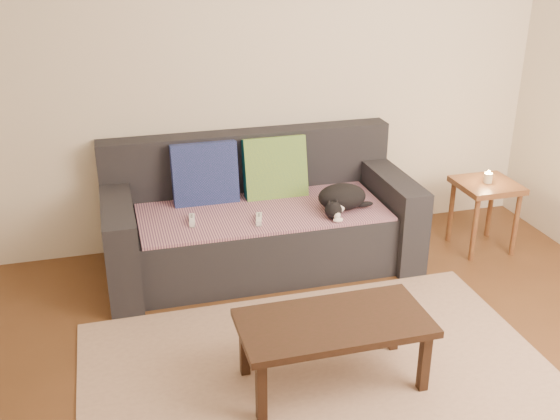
% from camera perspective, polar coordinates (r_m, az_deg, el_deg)
% --- Properties ---
extents(ground, '(4.50, 4.50, 0.00)m').
position_cam_1_polar(ground, '(3.45, 4.66, -16.36)').
color(ground, brown).
rests_on(ground, ground).
extents(back_wall, '(4.50, 0.04, 2.60)m').
position_cam_1_polar(back_wall, '(4.66, -3.27, 12.27)').
color(back_wall, beige).
rests_on(back_wall, ground).
extents(sofa, '(2.10, 0.94, 0.87)m').
position_cam_1_polar(sofa, '(4.57, -1.84, -1.04)').
color(sofa, '#232328').
rests_on(sofa, ground).
extents(throw_blanket, '(1.66, 0.74, 0.02)m').
position_cam_1_polar(throw_blanket, '(4.44, -1.58, -0.09)').
color(throw_blanket, '#48294D').
rests_on(throw_blanket, sofa).
extents(cushion_navy, '(0.45, 0.18, 0.46)m').
position_cam_1_polar(cushion_navy, '(4.54, -6.56, 3.04)').
color(cushion_navy, '#102248').
rests_on(cushion_navy, throw_blanket).
extents(cushion_green, '(0.45, 0.21, 0.46)m').
position_cam_1_polar(cushion_green, '(4.63, -0.45, 3.63)').
color(cushion_green, '#0C4C49').
rests_on(cushion_green, throw_blanket).
extents(cat, '(0.41, 0.38, 0.17)m').
position_cam_1_polar(cat, '(4.42, 5.37, 1.03)').
color(cat, black).
rests_on(cat, throw_blanket).
extents(wii_remote_a, '(0.05, 0.15, 0.03)m').
position_cam_1_polar(wii_remote_a, '(4.28, -7.67, -0.87)').
color(wii_remote_a, white).
rests_on(wii_remote_a, throw_blanket).
extents(wii_remote_b, '(0.07, 0.15, 0.03)m').
position_cam_1_polar(wii_remote_b, '(4.26, -1.85, -0.78)').
color(wii_remote_b, white).
rests_on(wii_remote_b, throw_blanket).
extents(side_table, '(0.41, 0.41, 0.52)m').
position_cam_1_polar(side_table, '(4.95, 17.49, 1.32)').
color(side_table, brown).
rests_on(side_table, ground).
extents(candle, '(0.06, 0.06, 0.09)m').
position_cam_1_polar(candle, '(4.91, 17.67, 2.71)').
color(candle, beige).
rests_on(candle, side_table).
extents(rug, '(2.50, 1.80, 0.01)m').
position_cam_1_polar(rug, '(3.56, 3.83, -14.81)').
color(rug, tan).
rests_on(rug, ground).
extents(coffee_table, '(0.97, 0.48, 0.39)m').
position_cam_1_polar(coffee_table, '(3.38, 4.71, -10.20)').
color(coffee_table, black).
rests_on(coffee_table, rug).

